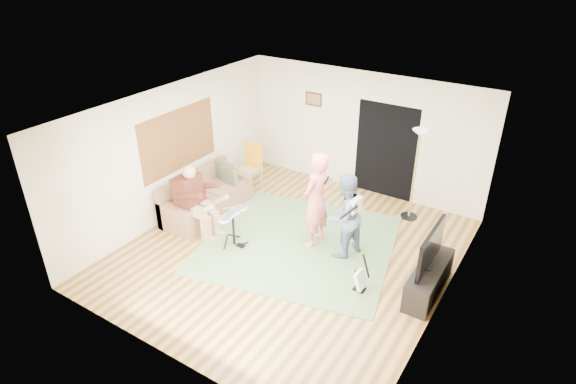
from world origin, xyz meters
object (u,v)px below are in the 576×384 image
object	(u,v)px
guitarist	(344,216)
tv_cabinet	(429,279)
torchiere_lamp	(417,159)
singer	(316,200)
dining_chair	(250,173)
drum_kit	(234,230)
television	(431,248)
guitar_spare	(360,280)
sofa	(204,200)

from	to	relation	value
guitarist	tv_cabinet	distance (m)	1.76
guitarist	torchiere_lamp	world-z (taller)	torchiere_lamp
singer	dining_chair	distance (m)	2.67
drum_kit	dining_chair	xyz separation A→B (m)	(-1.11, 2.03, 0.06)
guitarist	torchiere_lamp	xyz separation A→B (m)	(0.58, 1.91, 0.52)
guitarist	television	xyz separation A→B (m)	(1.61, -0.21, 0.05)
tv_cabinet	torchiere_lamp	bearing A→B (deg)	116.87
guitarist	guitar_spare	bearing A→B (deg)	61.49
singer	guitarist	bearing A→B (deg)	86.95
torchiere_lamp	tv_cabinet	world-z (taller)	torchiere_lamp
guitarist	dining_chair	distance (m)	3.22
sofa	singer	distance (m)	2.62
guitar_spare	television	xyz separation A→B (m)	(0.89, 0.56, 0.64)
guitarist	sofa	bearing A→B (deg)	-68.13
guitarist	guitar_spare	xyz separation A→B (m)	(0.72, -0.77, -0.59)
guitarist	dining_chair	bearing A→B (deg)	-93.49
torchiere_lamp	television	world-z (taller)	torchiere_lamp
tv_cabinet	guitar_spare	bearing A→B (deg)	-149.16
guitar_spare	dining_chair	xyz separation A→B (m)	(-3.67, 1.97, 0.17)
singer	torchiere_lamp	xyz separation A→B (m)	(1.19, 1.86, 0.40)
tv_cabinet	sofa	bearing A→B (deg)	179.58
tv_cabinet	dining_chair	bearing A→B (deg)	162.96
guitar_spare	dining_chair	world-z (taller)	dining_chair
singer	guitar_spare	world-z (taller)	singer
guitarist	guitar_spare	world-z (taller)	guitarist
guitar_spare	singer	bearing A→B (deg)	148.03
singer	tv_cabinet	bearing A→B (deg)	85.22
sofa	guitar_spare	xyz separation A→B (m)	(3.85, -0.60, -0.07)
torchiere_lamp	guitarist	bearing A→B (deg)	-106.96
guitar_spare	torchiere_lamp	size ratio (longest dim) A/B	0.38
drum_kit	guitarist	bearing A→B (deg)	24.11
drum_kit	tv_cabinet	bearing A→B (deg)	9.96
drum_kit	tv_cabinet	size ratio (longest dim) A/B	0.52
sofa	guitar_spare	bearing A→B (deg)	-8.82
drum_kit	sofa	bearing A→B (deg)	153.29
dining_chair	television	bearing A→B (deg)	-16.26
sofa	singer	size ratio (longest dim) A/B	1.12
sofa	tv_cabinet	size ratio (longest dim) A/B	1.47
tv_cabinet	television	world-z (taller)	television
dining_chair	tv_cabinet	bearing A→B (deg)	-16.08
sofa	guitar_spare	world-z (taller)	sofa
singer	tv_cabinet	world-z (taller)	singer
tv_cabinet	television	distance (m)	0.60
singer	guitar_spare	xyz separation A→B (m)	(1.32, -0.82, -0.71)
torchiere_lamp	dining_chair	bearing A→B (deg)	-168.68
drum_kit	television	xyz separation A→B (m)	(3.45, 0.61, 0.53)
television	singer	bearing A→B (deg)	173.26
dining_chair	tv_cabinet	world-z (taller)	dining_chair
singer	torchiere_lamp	bearing A→B (deg)	149.26
sofa	tv_cabinet	world-z (taller)	sofa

